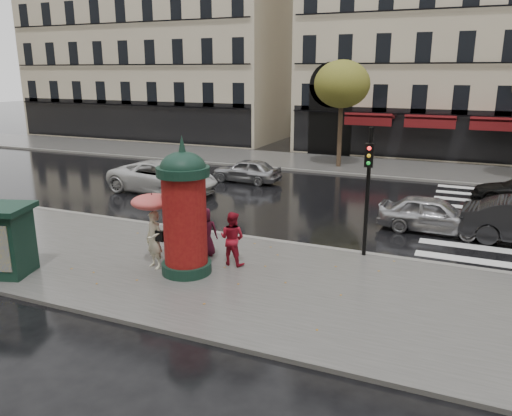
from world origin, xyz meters
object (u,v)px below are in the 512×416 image
at_px(car_white, 163,177).
at_px(woman_umbrella, 153,218).
at_px(traffic_light, 368,180).
at_px(newsstand, 2,239).
at_px(car_far_silver, 247,170).
at_px(car_silver, 433,214).
at_px(man_burgundy, 206,232).
at_px(woman_red, 232,238).
at_px(morris_column, 184,209).

bearing_deg(car_white, woman_umbrella, -144.09).
distance_m(traffic_light, newsstand, 11.23).
distance_m(woman_umbrella, car_far_silver, 13.07).
xyz_separation_m(traffic_light, car_far_silver, (-8.36, 9.21, -2.01)).
bearing_deg(car_silver, man_burgundy, 133.78).
bearing_deg(car_silver, woman_red, 140.82).
bearing_deg(man_burgundy, morris_column, 67.79).
relative_size(morris_column, car_far_silver, 1.08).
xyz_separation_m(newsstand, car_silver, (11.38, 9.67, -0.51)).
relative_size(woman_umbrella, newsstand, 1.14).
height_order(traffic_light, newsstand, traffic_light).
height_order(man_burgundy, car_silver, man_burgundy).
distance_m(traffic_light, car_far_silver, 12.60).
height_order(traffic_light, car_far_silver, traffic_light).
bearing_deg(newsstand, woman_red, 29.66).
bearing_deg(traffic_light, car_silver, 65.22).
relative_size(man_burgundy, newsstand, 0.76).
xyz_separation_m(woman_red, car_far_silver, (-4.72, 11.57, -0.32)).
bearing_deg(car_far_silver, woman_red, 24.94).
height_order(car_white, car_far_silver, car_white).
bearing_deg(morris_column, woman_umbrella, -176.78).
relative_size(morris_column, car_silver, 1.02).
bearing_deg(woman_umbrella, woman_red, 29.93).
xyz_separation_m(woman_red, car_white, (-7.60, 7.69, -0.18)).
relative_size(woman_red, man_burgundy, 1.06).
bearing_deg(man_burgundy, car_white, -76.59).
height_order(woman_umbrella, car_white, woman_umbrella).
xyz_separation_m(newsstand, car_white, (-1.69, 11.05, -0.41)).
bearing_deg(car_far_silver, car_silver, 65.44).
relative_size(woman_red, traffic_light, 0.41).
bearing_deg(car_silver, woman_umbrella, 136.61).
relative_size(man_burgundy, car_white, 0.28).
bearing_deg(car_far_silver, car_white, -33.85).
bearing_deg(newsstand, woman_umbrella, 29.51).
bearing_deg(newsstand, man_burgundy, 37.92).
xyz_separation_m(morris_column, traffic_light, (4.63, 3.48, 0.56)).
distance_m(woman_umbrella, traffic_light, 6.79).
height_order(morris_column, car_silver, morris_column).
bearing_deg(morris_column, car_white, 126.86).
distance_m(newsstand, car_silver, 14.94).
bearing_deg(car_far_silver, traffic_light, 44.98).
xyz_separation_m(newsstand, car_far_silver, (1.19, 14.93, -0.55)).
distance_m(morris_column, car_silver, 9.95).
xyz_separation_m(woman_umbrella, morris_column, (1.08, 0.06, 0.40)).
distance_m(morris_column, car_white, 11.10).
bearing_deg(woman_red, newsstand, 33.52).
xyz_separation_m(woman_red, newsstand, (-5.91, -3.36, 0.23)).
distance_m(woman_umbrella, man_burgundy, 1.96).
bearing_deg(traffic_light, man_burgundy, -157.29).
distance_m(woman_umbrella, car_white, 10.50).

